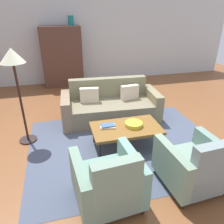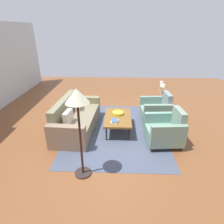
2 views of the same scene
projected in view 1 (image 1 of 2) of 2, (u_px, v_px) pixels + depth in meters
ground_plane at (122, 136)px, 4.29m from camera, size 11.89×11.89×0.00m
wall_back at (89, 38)px, 6.97m from camera, size 9.91×0.12×2.80m
area_rug at (125, 145)px, 4.00m from camera, size 3.40×2.60×0.01m
couch at (110, 106)px, 4.87m from camera, size 2.15×1.03×0.86m
coffee_table at (126, 129)px, 3.80m from camera, size 1.20×0.70×0.41m
armchair_left at (109, 183)px, 2.66m from camera, size 0.86×0.86×0.88m
armchair_right at (195, 167)px, 2.93m from camera, size 0.85×0.85×0.88m
fruit_bowl at (134, 124)px, 3.80m from camera, size 0.31×0.31×0.07m
book_stack at (108, 126)px, 3.77m from camera, size 0.29×0.21×0.05m
cabinet at (62, 57)px, 6.69m from camera, size 1.20×0.51×1.80m
vase_tall at (71, 20)px, 6.31m from camera, size 0.17×0.17×0.27m
floor_lamp at (14, 65)px, 3.51m from camera, size 0.40×0.40×1.72m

